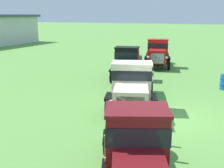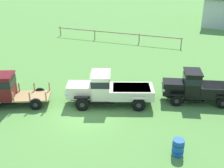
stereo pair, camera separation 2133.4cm
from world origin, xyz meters
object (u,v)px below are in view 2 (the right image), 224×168
at_px(vintage_truck_second_in_line, 5,90).
at_px(oil_drum_beside_row, 178,147).
at_px(vintage_truck_midrow_center, 108,89).
at_px(vintage_truck_far_side, 197,87).

distance_m(vintage_truck_second_in_line, oil_drum_beside_row, 11.39).
xyz_separation_m(vintage_truck_second_in_line, vintage_truck_midrow_center, (6.21, 2.45, -0.01)).
xyz_separation_m(vintage_truck_second_in_line, vintage_truck_far_side, (11.58, 4.77, -0.02)).
relative_size(vintage_truck_second_in_line, vintage_truck_midrow_center, 0.82).
relative_size(vintage_truck_second_in_line, oil_drum_beside_row, 5.47).
bearing_deg(vintage_truck_far_side, oil_drum_beside_row, -92.73).
xyz_separation_m(vintage_truck_far_side, oil_drum_beside_row, (-0.29, -6.12, -0.62)).
relative_size(vintage_truck_midrow_center, oil_drum_beside_row, 6.67).
xyz_separation_m(vintage_truck_second_in_line, oil_drum_beside_row, (11.29, -1.34, -0.64)).
bearing_deg(vintage_truck_midrow_center, vintage_truck_second_in_line, -158.47).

